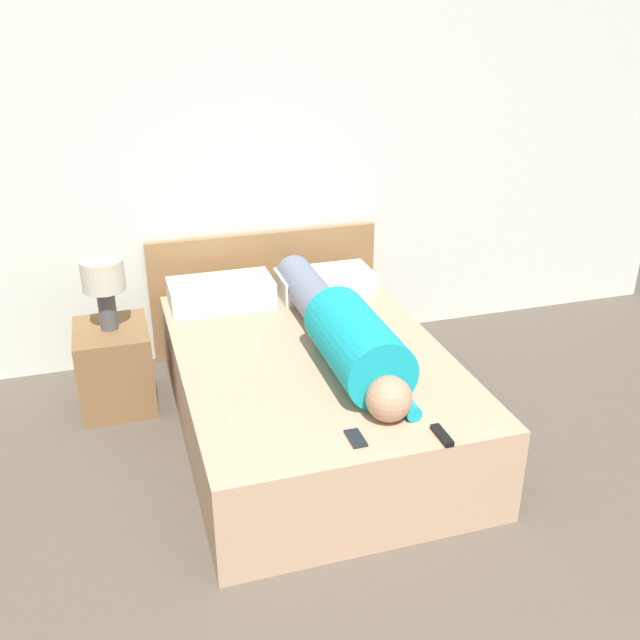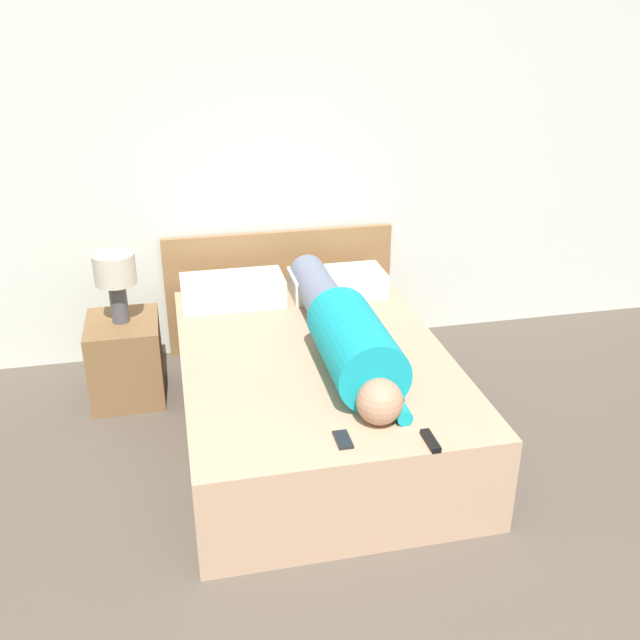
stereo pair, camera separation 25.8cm
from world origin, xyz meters
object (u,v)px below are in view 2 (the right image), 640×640
(nightstand, at_px, (126,359))
(pillow_second, at_px, (337,283))
(bed, at_px, (314,392))
(person_lying, at_px, (345,332))
(cell_phone, at_px, (343,440))
(pillow_near_headboard, at_px, (233,290))
(tv_remote, at_px, (430,441))
(table_lamp, at_px, (115,275))

(nightstand, height_order, pillow_second, pillow_second)
(bed, height_order, pillow_second, pillow_second)
(person_lying, xyz_separation_m, cell_phone, (-0.19, -0.73, -0.14))
(bed, height_order, pillow_near_headboard, pillow_near_headboard)
(pillow_second, bearing_deg, tv_remote, -90.09)
(pillow_near_headboard, bearing_deg, person_lying, -59.92)
(pillow_near_headboard, xyz_separation_m, pillow_second, (0.65, 0.00, -0.01))
(cell_phone, bearing_deg, nightstand, 123.56)
(bed, relative_size, person_lying, 1.17)
(table_lamp, height_order, pillow_second, table_lamp)
(pillow_near_headboard, bearing_deg, table_lamp, -168.14)
(bed, distance_m, nightstand, 1.16)
(bed, height_order, table_lamp, table_lamp)
(nightstand, distance_m, tv_remote, 2.01)
(bed, bearing_deg, table_lamp, 148.59)
(pillow_second, bearing_deg, cell_phone, -102.78)
(table_lamp, relative_size, tv_remote, 2.70)
(bed, xyz_separation_m, pillow_near_headboard, (-0.34, 0.74, 0.32))
(nightstand, xyz_separation_m, cell_phone, (0.94, -1.42, 0.25))
(nightstand, bearing_deg, table_lamp, 0.00)
(person_lying, distance_m, tv_remote, 0.85)
(person_lying, xyz_separation_m, tv_remote, (0.16, -0.82, -0.13))
(bed, xyz_separation_m, person_lying, (0.14, -0.09, 0.39))
(pillow_second, height_order, tv_remote, pillow_second)
(person_lying, height_order, cell_phone, person_lying)
(pillow_second, distance_m, tv_remote, 1.66)
(nightstand, bearing_deg, tv_remote, -49.53)
(pillow_near_headboard, distance_m, pillow_second, 0.65)
(pillow_near_headboard, height_order, tv_remote, pillow_near_headboard)
(bed, bearing_deg, nightstand, 148.59)
(nightstand, height_order, cell_phone, cell_phone)
(bed, bearing_deg, pillow_near_headboard, 114.65)
(bed, relative_size, pillow_near_headboard, 3.23)
(table_lamp, height_order, tv_remote, table_lamp)
(tv_remote, bearing_deg, cell_phone, 164.93)
(nightstand, distance_m, pillow_near_headboard, 0.74)
(table_lamp, distance_m, person_lying, 1.34)
(nightstand, bearing_deg, cell_phone, -56.44)
(pillow_near_headboard, xyz_separation_m, cell_phone, (0.29, -1.56, -0.07))
(person_lying, bearing_deg, pillow_near_headboard, 120.08)
(tv_remote, bearing_deg, pillow_second, 89.91)
(nightstand, xyz_separation_m, tv_remote, (1.29, -1.52, 0.25))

